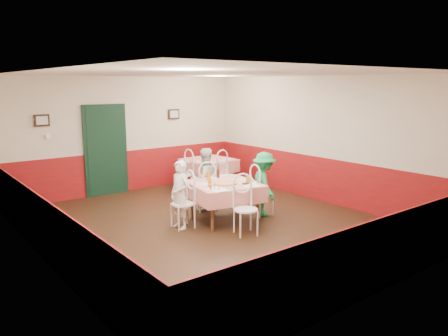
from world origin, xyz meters
TOP-DOWN VIEW (x-y plane):
  - floor at (0.00, 0.00)m, footprint 7.00×7.00m
  - ceiling at (0.00, 0.00)m, footprint 7.00×7.00m
  - back_wall at (0.00, 3.50)m, footprint 6.00×0.10m
  - front_wall at (0.00, -3.50)m, footprint 6.00×0.10m
  - left_wall at (-3.00, 0.00)m, footprint 0.10×7.00m
  - right_wall at (3.00, 0.00)m, footprint 0.10×7.00m
  - wainscot_back at (0.00, 3.48)m, footprint 6.00×0.03m
  - wainscot_front at (0.00, -3.48)m, footprint 6.00×0.03m
  - wainscot_left at (-2.98, 0.00)m, footprint 0.03×7.00m
  - wainscot_right at (2.98, 0.00)m, footprint 0.03×7.00m
  - door at (-0.60, 3.45)m, footprint 0.96×0.06m
  - picture_left at (-2.00, 3.45)m, footprint 0.32×0.03m
  - picture_right at (1.30, 3.45)m, footprint 0.32×0.03m
  - thermostat at (-1.90, 3.45)m, footprint 0.10×0.03m
  - main_table at (0.32, 0.05)m, footprint 1.43×1.43m
  - second_table at (1.67, 2.43)m, footprint 1.19×1.19m
  - chair_left at (-0.51, 0.21)m, footprint 0.47×0.47m
  - chair_right at (1.15, -0.11)m, footprint 0.47×0.47m
  - chair_far at (0.48, 0.89)m, footprint 0.55×0.55m
  - chair_near at (0.16, -0.78)m, footprint 0.53×0.53m
  - chair_second_a at (0.92, 2.43)m, footprint 0.45×0.45m
  - chair_second_b at (1.67, 1.68)m, footprint 0.45×0.45m
  - pizza at (0.28, -0.03)m, footprint 0.51×0.51m
  - plate_left at (-0.07, 0.15)m, footprint 0.29×0.29m
  - plate_right at (0.76, 0.00)m, footprint 0.29×0.29m
  - plate_far at (0.41, 0.45)m, footprint 0.29×0.29m
  - glass_a at (-0.12, -0.09)m, footprint 0.08×0.08m
  - glass_b at (0.65, -0.27)m, footprint 0.10×0.10m
  - glass_c at (0.25, 0.45)m, footprint 0.10×0.10m
  - beer_bottle at (0.48, 0.45)m, footprint 0.07×0.07m
  - shaker_a at (-0.15, -0.28)m, footprint 0.04×0.04m
  - shaker_b at (-0.11, -0.35)m, footprint 0.04×0.04m
  - shaker_c at (-0.20, -0.23)m, footprint 0.04×0.04m
  - menu_left at (-0.10, -0.29)m, footprint 0.32×0.42m
  - menu_right at (0.61, -0.37)m, footprint 0.43×0.49m
  - wallet at (0.56, -0.29)m, footprint 0.13×0.11m
  - diner_left at (-0.56, 0.22)m, footprint 0.33×0.47m
  - diner_far at (0.49, 0.94)m, footprint 0.67×0.54m
  - diner_right at (1.20, -0.12)m, footprint 0.77×0.95m

SIDE VIEW (x-z plane):
  - floor at x=0.00m, z-range 0.00..0.00m
  - main_table at x=0.32m, z-range -0.01..0.76m
  - second_table at x=1.67m, z-range -0.01..0.76m
  - chair_left at x=-0.51m, z-range 0.00..0.90m
  - chair_right at x=1.15m, z-range 0.00..0.90m
  - chair_far at x=0.48m, z-range 0.00..0.90m
  - chair_near at x=0.16m, z-range 0.00..0.90m
  - chair_second_a at x=0.92m, z-range 0.00..0.90m
  - chair_second_b at x=1.67m, z-range 0.00..0.90m
  - wainscot_back at x=0.00m, z-range 0.00..1.00m
  - wainscot_front at x=0.00m, z-range 0.00..1.00m
  - wainscot_left at x=-2.98m, z-range 0.00..1.00m
  - wainscot_right at x=2.98m, z-range 0.00..1.00m
  - diner_left at x=-0.56m, z-range 0.00..1.26m
  - diner_right at x=1.20m, z-range 0.00..1.29m
  - diner_far at x=0.49m, z-range 0.00..1.31m
  - menu_left at x=-0.10m, z-range 0.76..0.76m
  - menu_right at x=0.61m, z-range 0.76..0.76m
  - plate_left at x=-0.07m, z-range 0.76..0.77m
  - plate_right at x=0.76m, z-range 0.76..0.77m
  - plate_far at x=0.41m, z-range 0.76..0.77m
  - wallet at x=0.56m, z-range 0.76..0.78m
  - pizza at x=0.28m, z-range 0.76..0.79m
  - shaker_a at x=-0.15m, z-range 0.76..0.85m
  - shaker_b at x=-0.11m, z-range 0.76..0.85m
  - shaker_c at x=-0.20m, z-range 0.76..0.85m
  - glass_a at x=-0.12m, z-range 0.76..0.89m
  - glass_b at x=0.65m, z-range 0.76..0.91m
  - glass_c at x=0.25m, z-range 0.76..0.92m
  - beer_bottle at x=0.48m, z-range 0.76..0.98m
  - door at x=-0.60m, z-range 0.00..2.10m
  - back_wall at x=0.00m, z-range 0.00..2.80m
  - front_wall at x=0.00m, z-range 0.00..2.80m
  - left_wall at x=-3.00m, z-range 0.00..2.80m
  - right_wall at x=3.00m, z-range 0.00..2.80m
  - thermostat at x=-1.90m, z-range 1.45..1.55m
  - picture_left at x=-2.00m, z-range 1.72..1.98m
  - picture_right at x=1.30m, z-range 1.72..1.98m
  - ceiling at x=0.00m, z-range 2.80..2.80m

